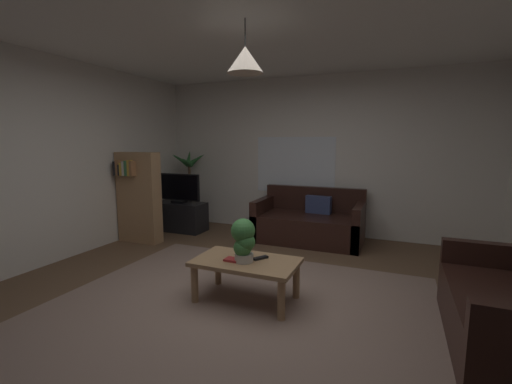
{
  "coord_description": "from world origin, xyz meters",
  "views": [
    {
      "loc": [
        1.33,
        -2.88,
        1.55
      ],
      "look_at": [
        0.0,
        0.3,
        1.05
      ],
      "focal_mm": 24.05,
      "sensor_mm": 36.0,
      "label": 1
    }
  ],
  "objects_px": {
    "book_on_table_0": "(232,260)",
    "pendant_lamp": "(245,60)",
    "potted_plant_on_table": "(244,239)",
    "tv": "(179,188)",
    "bookshelf_corner": "(138,196)",
    "potted_palm_corner": "(190,192)",
    "remote_on_table_0": "(260,258)",
    "coffee_table": "(246,267)",
    "couch_under_window": "(309,224)",
    "tv_stand": "(180,216)"
  },
  "relations": [
    {
      "from": "book_on_table_0",
      "to": "pendant_lamp",
      "type": "relative_size",
      "value": 0.3
    },
    {
      "from": "potted_plant_on_table",
      "to": "tv",
      "type": "height_order",
      "value": "tv"
    },
    {
      "from": "potted_plant_on_table",
      "to": "bookshelf_corner",
      "type": "xyz_separation_m",
      "value": [
        -2.37,
        1.25,
        0.09
      ]
    },
    {
      "from": "book_on_table_0",
      "to": "potted_palm_corner",
      "type": "height_order",
      "value": "potted_palm_corner"
    },
    {
      "from": "remote_on_table_0",
      "to": "potted_plant_on_table",
      "type": "height_order",
      "value": "potted_plant_on_table"
    },
    {
      "from": "bookshelf_corner",
      "to": "coffee_table",
      "type": "bearing_deg",
      "value": -26.98
    },
    {
      "from": "book_on_table_0",
      "to": "pendant_lamp",
      "type": "bearing_deg",
      "value": 30.72
    },
    {
      "from": "potted_plant_on_table",
      "to": "potted_palm_corner",
      "type": "xyz_separation_m",
      "value": [
        -2.29,
        2.55,
        -0.01
      ]
    },
    {
      "from": "remote_on_table_0",
      "to": "pendant_lamp",
      "type": "relative_size",
      "value": 0.34
    },
    {
      "from": "couch_under_window",
      "to": "bookshelf_corner",
      "type": "relative_size",
      "value": 1.17
    },
    {
      "from": "potted_plant_on_table",
      "to": "pendant_lamp",
      "type": "bearing_deg",
      "value": 84.51
    },
    {
      "from": "couch_under_window",
      "to": "potted_palm_corner",
      "type": "relative_size",
      "value": 1.14
    },
    {
      "from": "book_on_table_0",
      "to": "tv",
      "type": "relative_size",
      "value": 0.17
    },
    {
      "from": "bookshelf_corner",
      "to": "pendant_lamp",
      "type": "height_order",
      "value": "pendant_lamp"
    },
    {
      "from": "potted_plant_on_table",
      "to": "tv",
      "type": "relative_size",
      "value": 0.51
    },
    {
      "from": "book_on_table_0",
      "to": "pendant_lamp",
      "type": "distance_m",
      "value": 1.87
    },
    {
      "from": "coffee_table",
      "to": "potted_palm_corner",
      "type": "height_order",
      "value": "potted_palm_corner"
    },
    {
      "from": "tv",
      "to": "potted_plant_on_table",
      "type": "bearing_deg",
      "value": -43.18
    },
    {
      "from": "tv_stand",
      "to": "potted_palm_corner",
      "type": "distance_m",
      "value": 0.62
    },
    {
      "from": "remote_on_table_0",
      "to": "potted_palm_corner",
      "type": "relative_size",
      "value": 0.11
    },
    {
      "from": "tv",
      "to": "pendant_lamp",
      "type": "height_order",
      "value": "pendant_lamp"
    },
    {
      "from": "tv",
      "to": "pendant_lamp",
      "type": "bearing_deg",
      "value": -42.49
    },
    {
      "from": "potted_palm_corner",
      "to": "bookshelf_corner",
      "type": "height_order",
      "value": "potted_palm_corner"
    },
    {
      "from": "coffee_table",
      "to": "remote_on_table_0",
      "type": "distance_m",
      "value": 0.16
    },
    {
      "from": "couch_under_window",
      "to": "remote_on_table_0",
      "type": "bearing_deg",
      "value": -88.65
    },
    {
      "from": "tv",
      "to": "potted_palm_corner",
      "type": "distance_m",
      "value": 0.53
    },
    {
      "from": "coffee_table",
      "to": "remote_on_table_0",
      "type": "relative_size",
      "value": 6.3
    },
    {
      "from": "coffee_table",
      "to": "tv_stand",
      "type": "xyz_separation_m",
      "value": [
        -2.19,
        2.03,
        -0.09
      ]
    },
    {
      "from": "couch_under_window",
      "to": "coffee_table",
      "type": "height_order",
      "value": "couch_under_window"
    },
    {
      "from": "coffee_table",
      "to": "pendant_lamp",
      "type": "xyz_separation_m",
      "value": [
        -0.0,
        0.0,
        1.94
      ]
    },
    {
      "from": "tv",
      "to": "potted_palm_corner",
      "type": "bearing_deg",
      "value": 102.3
    },
    {
      "from": "remote_on_table_0",
      "to": "potted_plant_on_table",
      "type": "distance_m",
      "value": 0.27
    },
    {
      "from": "coffee_table",
      "to": "pendant_lamp",
      "type": "relative_size",
      "value": 2.14
    },
    {
      "from": "pendant_lamp",
      "to": "potted_palm_corner",
      "type": "bearing_deg",
      "value": 132.56
    },
    {
      "from": "remote_on_table_0",
      "to": "book_on_table_0",
      "type": "bearing_deg",
      "value": 65.67
    },
    {
      "from": "couch_under_window",
      "to": "bookshelf_corner",
      "type": "height_order",
      "value": "bookshelf_corner"
    },
    {
      "from": "remote_on_table_0",
      "to": "potted_palm_corner",
      "type": "height_order",
      "value": "potted_palm_corner"
    },
    {
      "from": "couch_under_window",
      "to": "tv",
      "type": "xyz_separation_m",
      "value": [
        -2.26,
        -0.27,
        0.49
      ]
    },
    {
      "from": "coffee_table",
      "to": "tv",
      "type": "distance_m",
      "value": 3.0
    },
    {
      "from": "coffee_table",
      "to": "potted_plant_on_table",
      "type": "distance_m",
      "value": 0.29
    },
    {
      "from": "potted_plant_on_table",
      "to": "bookshelf_corner",
      "type": "distance_m",
      "value": 2.68
    },
    {
      "from": "coffee_table",
      "to": "tv_stand",
      "type": "distance_m",
      "value": 2.99
    },
    {
      "from": "remote_on_table_0",
      "to": "potted_palm_corner",
      "type": "distance_m",
      "value": 3.43
    },
    {
      "from": "book_on_table_0",
      "to": "potted_palm_corner",
      "type": "distance_m",
      "value": 3.38
    },
    {
      "from": "tv_stand",
      "to": "pendant_lamp",
      "type": "distance_m",
      "value": 3.61
    },
    {
      "from": "bookshelf_corner",
      "to": "pendant_lamp",
      "type": "distance_m",
      "value": 3.09
    },
    {
      "from": "potted_palm_corner",
      "to": "tv_stand",
      "type": "bearing_deg",
      "value": -77.16
    },
    {
      "from": "coffee_table",
      "to": "potted_plant_on_table",
      "type": "height_order",
      "value": "potted_plant_on_table"
    },
    {
      "from": "couch_under_window",
      "to": "remote_on_table_0",
      "type": "distance_m",
      "value": 2.2
    },
    {
      "from": "potted_plant_on_table",
      "to": "tv",
      "type": "distance_m",
      "value": 3.0
    }
  ]
}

